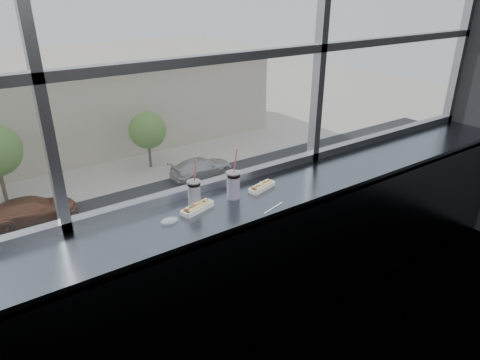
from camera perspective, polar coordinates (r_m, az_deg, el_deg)
wall_back_lower at (r=3.35m, az=-3.71°, el=-9.62°), size 6.00×0.00×6.00m
window_glass at (r=2.79m, az=-4.98°, el=21.84°), size 6.00×0.00×6.00m
window_mullions at (r=2.78m, az=-4.76°, el=21.84°), size 6.00×0.08×2.40m
counter at (r=2.88m, az=-1.14°, el=-3.59°), size 6.00×0.55×0.06m
counter_fascia at (r=2.99m, az=1.75°, el=-14.32°), size 6.00×0.04×1.04m
hotdog_tray_left at (r=2.77m, az=-5.70°, el=-3.64°), size 0.25×0.14×0.06m
hotdog_tray_right at (r=3.05m, az=2.94°, el=-0.85°), size 0.24×0.13×0.06m
soda_cup_left at (r=2.81m, az=-6.13°, el=-1.60°), size 0.09×0.09×0.33m
soda_cup_right at (r=2.89m, az=-0.90°, el=-0.50°), size 0.10×0.10×0.36m
loose_straw at (r=2.80m, az=4.49°, el=-3.70°), size 0.19×0.06×0.01m
wrapper at (r=2.67m, az=-9.40°, el=-5.35°), size 0.11×0.08×0.03m
street_asphalt at (r=26.13m, az=-26.79°, el=-9.31°), size 80.00×10.00×0.06m
far_sidewalk at (r=33.25m, az=-29.17°, el=-2.60°), size 80.00×6.00×0.04m
car_near_e at (r=26.46m, az=3.20°, el=-3.06°), size 3.42×7.04×2.27m
car_near_c at (r=22.19m, az=-29.28°, el=-13.15°), size 2.77×5.88×1.91m
car_far_b at (r=29.26m, az=-26.12°, el=-3.14°), size 3.10×6.36×2.05m
car_far_c at (r=32.68m, az=-5.18°, el=2.10°), size 2.63×5.86×1.92m
car_near_d at (r=23.79m, az=-7.95°, el=-6.76°), size 3.37×6.89×2.22m
tree_right at (r=34.37m, az=-12.23°, el=6.50°), size 2.94×2.94×4.60m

